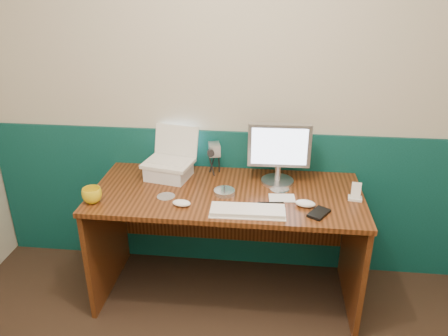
# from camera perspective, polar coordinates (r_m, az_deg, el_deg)

# --- Properties ---
(back_wall) EXTENTS (3.50, 0.04, 2.50)m
(back_wall) POSITION_cam_1_polar(r_m,az_deg,el_deg) (2.75, 2.92, 9.69)
(back_wall) COLOR #B9B29D
(back_wall) RESTS_ON ground
(wainscot) EXTENTS (3.48, 0.02, 1.00)m
(wainscot) POSITION_cam_1_polar(r_m,az_deg,el_deg) (3.02, 2.61, -4.28)
(wainscot) COLOR #08372F
(wainscot) RESTS_ON ground
(desk) EXTENTS (1.60, 0.70, 0.75)m
(desk) POSITION_cam_1_polar(r_m,az_deg,el_deg) (2.78, 0.34, -9.96)
(desk) COLOR #341909
(desk) RESTS_ON ground
(laptop_riser) EXTENTS (0.29, 0.26, 0.09)m
(laptop_riser) POSITION_cam_1_polar(r_m,az_deg,el_deg) (2.77, -7.23, -0.41)
(laptop_riser) COLOR silver
(laptop_riser) RESTS_ON desk
(laptop) EXTENTS (0.33, 0.28, 0.24)m
(laptop) POSITION_cam_1_polar(r_m,az_deg,el_deg) (2.71, -7.41, 2.77)
(laptop) COLOR silver
(laptop) RESTS_ON laptop_riser
(monitor) EXTENTS (0.38, 0.12, 0.37)m
(monitor) POSITION_cam_1_polar(r_m,az_deg,el_deg) (2.65, 7.16, 1.76)
(monitor) COLOR #B8B8BE
(monitor) RESTS_ON desk
(keyboard) EXTENTS (0.40, 0.14, 0.02)m
(keyboard) POSITION_cam_1_polar(r_m,az_deg,el_deg) (2.37, 3.09, -5.67)
(keyboard) COLOR white
(keyboard) RESTS_ON desk
(mouse_right) EXTENTS (0.12, 0.09, 0.04)m
(mouse_right) POSITION_cam_1_polar(r_m,az_deg,el_deg) (2.46, 10.57, -4.58)
(mouse_right) COLOR white
(mouse_right) RESTS_ON desk
(mouse_left) EXTENTS (0.11, 0.08, 0.04)m
(mouse_left) POSITION_cam_1_polar(r_m,az_deg,el_deg) (2.44, -5.57, -4.58)
(mouse_left) COLOR white
(mouse_left) RESTS_ON desk
(mug) EXTENTS (0.12, 0.12, 0.09)m
(mug) POSITION_cam_1_polar(r_m,az_deg,el_deg) (2.57, -16.85, -3.43)
(mug) COLOR gold
(mug) RESTS_ON desk
(camcorder) EXTENTS (0.13, 0.16, 0.22)m
(camcorder) POSITION_cam_1_polar(r_m,az_deg,el_deg) (2.78, -1.27, 1.40)
(camcorder) COLOR silver
(camcorder) RESTS_ON desk
(cd_spindle) EXTENTS (0.12, 0.12, 0.03)m
(cd_spindle) POSITION_cam_1_polar(r_m,az_deg,el_deg) (2.56, 0.04, -3.14)
(cd_spindle) COLOR silver
(cd_spindle) RESTS_ON desk
(cd_loose_a) EXTENTS (0.11, 0.11, 0.00)m
(cd_loose_a) POSITION_cam_1_polar(r_m,az_deg,el_deg) (2.56, -7.59, -3.69)
(cd_loose_a) COLOR silver
(cd_loose_a) RESTS_ON desk
(cd_loose_b) EXTENTS (0.12, 0.12, 0.00)m
(cd_loose_b) POSITION_cam_1_polar(r_m,az_deg,el_deg) (2.64, 7.27, -2.71)
(cd_loose_b) COLOR silver
(cd_loose_b) RESTS_ON desk
(pen) EXTENTS (0.15, 0.02, 0.01)m
(pen) POSITION_cam_1_polar(r_m,az_deg,el_deg) (2.48, 6.10, -4.51)
(pen) COLOR black
(pen) RESTS_ON desk
(papers) EXTENTS (0.16, 0.11, 0.00)m
(papers) POSITION_cam_1_polar(r_m,az_deg,el_deg) (2.54, 7.57, -3.91)
(papers) COLOR silver
(papers) RESTS_ON desk
(dock) EXTENTS (0.09, 0.07, 0.01)m
(dock) POSITION_cam_1_polar(r_m,az_deg,el_deg) (2.61, 16.73, -3.82)
(dock) COLOR silver
(dock) RESTS_ON desk
(music_player) EXTENTS (0.06, 0.03, 0.09)m
(music_player) POSITION_cam_1_polar(r_m,az_deg,el_deg) (2.59, 16.87, -2.79)
(music_player) COLOR white
(music_player) RESTS_ON dock
(pda) EXTENTS (0.14, 0.16, 0.02)m
(pda) POSITION_cam_1_polar(r_m,az_deg,el_deg) (2.41, 12.29, -5.78)
(pda) COLOR black
(pda) RESTS_ON desk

